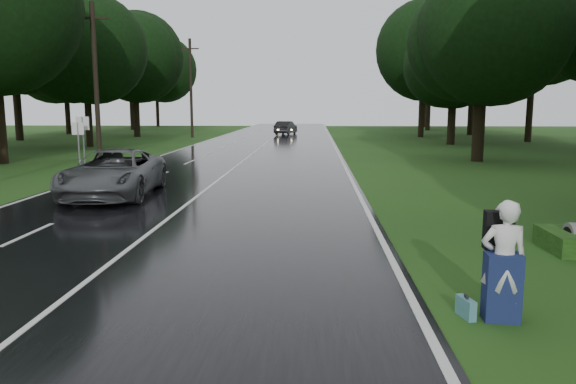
% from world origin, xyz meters
% --- Properties ---
extents(ground, '(160.00, 160.00, 0.00)m').
position_xyz_m(ground, '(0.00, 0.00, 0.00)').
color(ground, '#224915').
rests_on(ground, ground).
extents(road, '(12.00, 140.00, 0.04)m').
position_xyz_m(road, '(0.00, 20.00, 0.02)').
color(road, black).
rests_on(road, ground).
extents(lane_center, '(0.12, 140.00, 0.01)m').
position_xyz_m(lane_center, '(0.00, 20.00, 0.04)').
color(lane_center, silver).
rests_on(lane_center, road).
extents(grey_car, '(3.20, 6.18, 1.66)m').
position_xyz_m(grey_car, '(-2.97, 7.93, 0.87)').
color(grey_car, '#4C4E51').
rests_on(grey_car, road).
extents(far_car, '(2.51, 4.76, 1.49)m').
position_xyz_m(far_car, '(0.92, 51.60, 0.79)').
color(far_car, black).
rests_on(far_car, road).
extents(hitchhiker, '(0.70, 0.63, 1.86)m').
position_xyz_m(hitchhiker, '(7.01, -3.00, 0.86)').
color(hitchhiker, silver).
rests_on(hitchhiker, ground).
extents(suitcase, '(0.23, 0.45, 0.31)m').
position_xyz_m(suitcase, '(6.51, -2.93, 0.15)').
color(suitcase, teal).
rests_on(suitcase, ground).
extents(utility_pole_mid, '(1.80, 0.28, 9.08)m').
position_xyz_m(utility_pole_mid, '(-8.50, 20.63, 0.00)').
color(utility_pole_mid, black).
rests_on(utility_pole_mid, ground).
extents(utility_pole_far, '(1.80, 0.28, 9.99)m').
position_xyz_m(utility_pole_far, '(-8.50, 45.42, 0.00)').
color(utility_pole_far, black).
rests_on(utility_pole_far, ground).
extents(road_sign_a, '(0.59, 0.10, 2.45)m').
position_xyz_m(road_sign_a, '(-7.20, 14.85, 0.00)').
color(road_sign_a, white).
rests_on(road_sign_a, ground).
extents(road_sign_b, '(0.65, 0.10, 2.71)m').
position_xyz_m(road_sign_b, '(-7.20, 15.42, 0.00)').
color(road_sign_b, white).
rests_on(road_sign_b, ground).
extents(tree_left_d, '(9.45, 9.45, 14.77)m').
position_xyz_m(tree_left_d, '(-13.49, 19.04, 0.00)').
color(tree_left_d, black).
rests_on(tree_left_d, ground).
extents(tree_left_e, '(8.43, 8.43, 13.17)m').
position_xyz_m(tree_left_e, '(-13.87, 32.21, 0.00)').
color(tree_left_e, black).
rests_on(tree_left_e, ground).
extents(tree_left_f, '(9.11, 9.11, 14.23)m').
position_xyz_m(tree_left_f, '(-14.68, 46.64, 0.00)').
color(tree_left_f, black).
rests_on(tree_left_f, ground).
extents(tree_right_d, '(8.15, 8.15, 12.74)m').
position_xyz_m(tree_right_d, '(13.82, 21.74, 0.00)').
color(tree_right_d, black).
rests_on(tree_right_d, ground).
extents(tree_right_e, '(7.49, 7.49, 11.71)m').
position_xyz_m(tree_right_e, '(15.74, 36.06, 0.00)').
color(tree_right_e, black).
rests_on(tree_right_e, ground).
extents(tree_right_f, '(9.69, 9.69, 15.14)m').
position_xyz_m(tree_right_f, '(15.40, 47.52, 0.00)').
color(tree_right_f, black).
rests_on(tree_right_f, ground).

